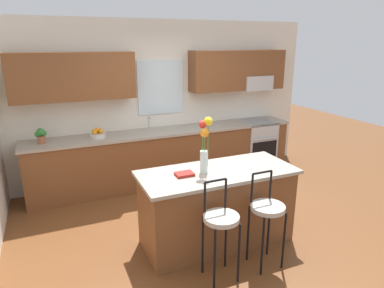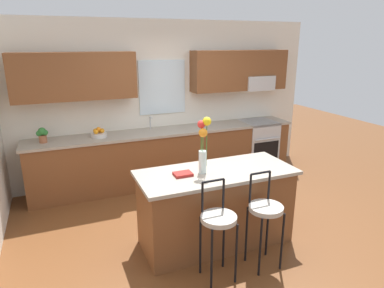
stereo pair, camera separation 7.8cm
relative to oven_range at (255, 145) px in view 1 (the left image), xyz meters
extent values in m
plane|color=brown|center=(-1.76, -1.68, -0.46)|extent=(14.00, 14.00, 0.00)
cube|color=silver|center=(-1.76, 0.38, 0.89)|extent=(5.60, 0.12, 2.70)
cube|color=brown|center=(-3.17, 0.15, 1.39)|extent=(1.80, 0.34, 0.70)
cube|color=brown|center=(-0.36, 0.15, 1.39)|extent=(1.80, 0.34, 0.70)
cube|color=silver|center=(-1.76, 0.31, 1.14)|extent=(0.81, 0.03, 0.90)
cube|color=#B7BABC|center=(0.00, 0.12, 1.16)|extent=(0.56, 0.36, 0.26)
cube|color=brown|center=(-1.76, 0.02, -0.02)|extent=(4.50, 0.60, 0.88)
cube|color=#9E9384|center=(-1.76, 0.02, 0.44)|extent=(4.56, 0.64, 0.04)
cube|color=#B7BABC|center=(-2.03, 0.02, 0.39)|extent=(0.54, 0.38, 0.11)
cylinder|color=#B7BABC|center=(-2.03, 0.18, 0.57)|extent=(0.02, 0.02, 0.22)
cylinder|color=#B7BABC|center=(-2.03, 0.12, 0.68)|extent=(0.02, 0.12, 0.02)
cube|color=#B7BABC|center=(0.00, 0.00, 0.00)|extent=(0.60, 0.60, 0.92)
cube|color=black|center=(0.00, -0.29, -0.06)|extent=(0.52, 0.02, 0.40)
cylinder|color=#B7BABC|center=(0.00, -0.33, 0.20)|extent=(0.50, 0.02, 0.02)
cube|color=brown|center=(-1.86, -1.98, -0.02)|extent=(1.75, 0.71, 0.88)
cube|color=#9E9384|center=(-1.86, -1.98, 0.44)|extent=(1.83, 0.79, 0.04)
cylinder|color=black|center=(-2.27, -2.73, -0.13)|extent=(0.02, 0.02, 0.66)
cylinder|color=black|center=(-2.00, -2.73, -0.13)|extent=(0.02, 0.02, 0.66)
cylinder|color=black|center=(-2.27, -2.46, -0.13)|extent=(0.02, 0.02, 0.66)
cylinder|color=black|center=(-2.00, -2.46, -0.13)|extent=(0.02, 0.02, 0.66)
cylinder|color=#B2ADA3|center=(-2.13, -2.59, 0.23)|extent=(0.36, 0.36, 0.05)
cylinder|color=black|center=(-2.25, -2.46, 0.41)|extent=(0.02, 0.02, 0.32)
cylinder|color=black|center=(-2.01, -2.46, 0.41)|extent=(0.02, 0.02, 0.32)
cylinder|color=black|center=(-2.13, -2.46, 0.57)|extent=(0.23, 0.02, 0.02)
cylinder|color=black|center=(-1.72, -2.73, -0.13)|extent=(0.02, 0.02, 0.66)
cylinder|color=black|center=(-1.45, -2.73, -0.13)|extent=(0.02, 0.02, 0.66)
cylinder|color=black|center=(-1.72, -2.46, -0.13)|extent=(0.02, 0.02, 0.66)
cylinder|color=black|center=(-1.45, -2.46, -0.13)|extent=(0.02, 0.02, 0.66)
cylinder|color=#B2ADA3|center=(-1.58, -2.59, 0.23)|extent=(0.36, 0.36, 0.05)
cylinder|color=black|center=(-1.70, -2.46, 0.41)|extent=(0.02, 0.02, 0.32)
cylinder|color=black|center=(-1.46, -2.46, 0.41)|extent=(0.02, 0.02, 0.32)
cylinder|color=black|center=(-1.58, -2.46, 0.57)|extent=(0.23, 0.02, 0.02)
cylinder|color=silver|center=(-2.03, -1.97, 0.59)|extent=(0.09, 0.09, 0.26)
cylinder|color=#3D722D|center=(-1.98, -1.97, 0.80)|extent=(0.01, 0.01, 0.52)
sphere|color=yellow|center=(-1.98, -1.97, 1.06)|extent=(0.10, 0.10, 0.10)
cylinder|color=#3D722D|center=(-2.04, -1.95, 0.78)|extent=(0.01, 0.01, 0.48)
sphere|color=red|center=(-2.04, -1.95, 1.02)|extent=(0.09, 0.09, 0.09)
cylinder|color=#3D722D|center=(-2.04, -1.99, 0.74)|extent=(0.01, 0.01, 0.40)
sphere|color=orange|center=(-2.04, -1.99, 0.94)|extent=(0.10, 0.10, 0.10)
cube|color=maroon|center=(-2.26, -1.96, 0.48)|extent=(0.20, 0.15, 0.03)
cylinder|color=silver|center=(-2.90, 0.02, 0.49)|extent=(0.24, 0.24, 0.06)
sphere|color=orange|center=(-2.85, 0.02, 0.56)|extent=(0.07, 0.07, 0.07)
sphere|color=orange|center=(-2.89, 0.08, 0.56)|extent=(0.08, 0.08, 0.08)
sphere|color=orange|center=(-2.95, 0.06, 0.56)|extent=(0.08, 0.08, 0.08)
sphere|color=orange|center=(-2.95, -0.01, 0.56)|extent=(0.07, 0.07, 0.07)
sphere|color=orange|center=(-2.90, 0.02, 0.59)|extent=(0.07, 0.07, 0.07)
cylinder|color=#9E5B3D|center=(-3.70, 0.02, 0.52)|extent=(0.11, 0.11, 0.11)
sphere|color=#2D7A33|center=(-3.70, 0.02, 0.63)|extent=(0.11, 0.11, 0.11)
sphere|color=#2D7A33|center=(-3.74, 0.03, 0.60)|extent=(0.09, 0.09, 0.09)
sphere|color=#2D7A33|center=(-3.66, 0.01, 0.61)|extent=(0.08, 0.08, 0.08)
camera|label=1|loc=(-3.58, -5.22, 1.89)|focal=31.84mm
camera|label=2|loc=(-3.51, -5.25, 1.89)|focal=31.84mm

